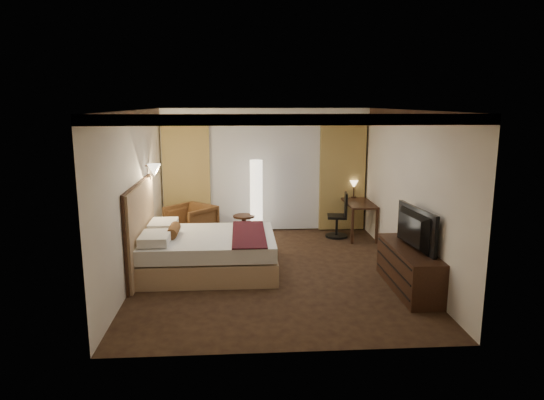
{
  "coord_description": "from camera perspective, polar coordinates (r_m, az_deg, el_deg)",
  "views": [
    {
      "loc": [
        -0.55,
        -7.83,
        2.82
      ],
      "look_at": [
        0.0,
        0.4,
        1.15
      ],
      "focal_mm": 32.0,
      "sensor_mm": 36.0,
      "label": 1
    }
  ],
  "objects": [
    {
      "name": "soffit",
      "position": [
        10.35,
        -0.79,
        10.22
      ],
      "size": [
        4.5,
        0.5,
        0.2
      ],
      "primitive_type": "cube",
      "color": "white",
      "rests_on": "ceiling"
    },
    {
      "name": "bed",
      "position": [
        8.29,
        -7.36,
        -6.17
      ],
      "size": [
        2.22,
        1.73,
        0.65
      ],
      "primitive_type": null,
      "color": "white",
      "rests_on": "floor"
    },
    {
      "name": "desk_lamp",
      "position": [
        10.83,
        9.59,
        1.17
      ],
      "size": [
        0.18,
        0.18,
        0.34
      ],
      "primitive_type": null,
      "color": "#FFD899",
      "rests_on": "desk"
    },
    {
      "name": "right_wall",
      "position": [
        8.45,
        15.6,
        0.99
      ],
      "size": [
        0.02,
        5.5,
        2.7
      ],
      "primitive_type": "cube",
      "color": "beige",
      "rests_on": "floor"
    },
    {
      "name": "dresser",
      "position": [
        7.74,
        15.79,
        -7.78
      ],
      "size": [
        0.5,
        1.7,
        0.66
      ],
      "primitive_type": null,
      "color": "black",
      "rests_on": "floor"
    },
    {
      "name": "crown_molding",
      "position": [
        7.86,
        0.2,
        10.12
      ],
      "size": [
        4.5,
        5.5,
        0.12
      ],
      "primitive_type": null,
      "color": "black",
      "rests_on": "ceiling"
    },
    {
      "name": "desk",
      "position": [
        10.5,
        10.07,
        -2.21
      ],
      "size": [
        0.55,
        1.23,
        0.75
      ],
      "primitive_type": null,
      "color": "black",
      "rests_on": "floor"
    },
    {
      "name": "curtain_right_drape",
      "position": [
        10.8,
        8.25,
        2.97
      ],
      "size": [
        1.0,
        0.14,
        2.45
      ],
      "primitive_type": "cube",
      "color": "tan",
      "rests_on": "back_wall"
    },
    {
      "name": "curtain_left_drape",
      "position": [
        10.62,
        -10.01,
        2.77
      ],
      "size": [
        1.0,
        0.14,
        2.45
      ],
      "primitive_type": "cube",
      "color": "tan",
      "rests_on": "back_wall"
    },
    {
      "name": "headboard",
      "position": [
        8.32,
        -15.15,
        -3.37
      ],
      "size": [
        0.12,
        2.03,
        1.5
      ],
      "primitive_type": null,
      "color": "tan",
      "rests_on": "floor"
    },
    {
      "name": "office_chair",
      "position": [
        10.32,
        7.65,
        -1.74
      ],
      "size": [
        0.53,
        0.53,
        0.97
      ],
      "primitive_type": null,
      "rotation": [
        0.0,
        0.0,
        -0.14
      ],
      "color": "black",
      "rests_on": "floor"
    },
    {
      "name": "curtain_sheer",
      "position": [
        10.64,
        -0.82,
        2.95
      ],
      "size": [
        2.48,
        0.04,
        2.45
      ],
      "primitive_type": "cube",
      "color": "silver",
      "rests_on": "back_wall"
    },
    {
      "name": "ceiling",
      "position": [
        7.85,
        0.2,
        10.56
      ],
      "size": [
        4.5,
        5.5,
        0.01
      ],
      "primitive_type": "cube",
      "color": "white",
      "rests_on": "back_wall"
    },
    {
      "name": "wall_sconce",
      "position": [
        8.97,
        -13.69,
        3.43
      ],
      "size": [
        0.24,
        0.24,
        0.24
      ],
      "primitive_type": null,
      "color": "white",
      "rests_on": "left_wall"
    },
    {
      "name": "television",
      "position": [
        7.54,
        15.85,
        -2.98
      ],
      "size": [
        0.81,
        1.25,
        0.15
      ],
      "primitive_type": "imported",
      "rotation": [
        0.0,
        0.0,
        1.68
      ],
      "color": "black",
      "rests_on": "dresser"
    },
    {
      "name": "back_wall",
      "position": [
        10.7,
        -0.84,
        3.55
      ],
      "size": [
        4.5,
        0.02,
        2.7
      ],
      "primitive_type": "cube",
      "color": "beige",
      "rests_on": "floor"
    },
    {
      "name": "armchair",
      "position": [
        10.05,
        -9.51,
        -2.53
      ],
      "size": [
        1.12,
        1.12,
        0.84
      ],
      "primitive_type": "imported",
      "rotation": [
        0.0,
        0.0,
        -0.74
      ],
      "color": "#553419",
      "rests_on": "floor"
    },
    {
      "name": "floor_lamp",
      "position": [
        10.19,
        -1.85,
        0.16
      ],
      "size": [
        0.35,
        0.35,
        1.66
      ],
      "primitive_type": null,
      "color": "white",
      "rests_on": "floor"
    },
    {
      "name": "side_table",
      "position": [
        10.21,
        -3.31,
        -3.16
      ],
      "size": [
        0.45,
        0.45,
        0.5
      ],
      "primitive_type": null,
      "color": "black",
      "rests_on": "floor"
    },
    {
      "name": "floor",
      "position": [
        8.35,
        0.19,
        -8.31
      ],
      "size": [
        4.5,
        5.5,
        0.01
      ],
      "primitive_type": "cube",
      "color": "black",
      "rests_on": "ground"
    },
    {
      "name": "left_wall",
      "position": [
        8.15,
        -15.79,
        0.61
      ],
      "size": [
        0.02,
        5.5,
        2.7
      ],
      "primitive_type": "cube",
      "color": "beige",
      "rests_on": "floor"
    }
  ]
}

